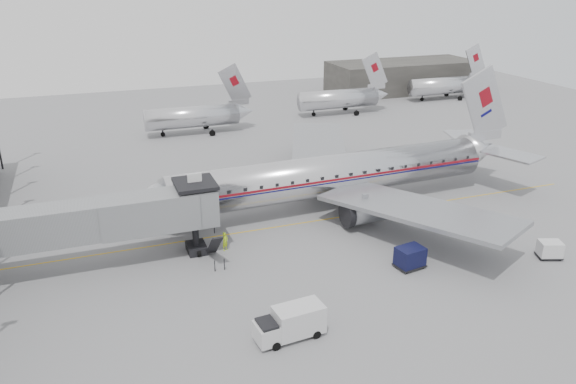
% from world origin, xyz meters
% --- Properties ---
extents(ground, '(160.00, 160.00, 0.00)m').
position_xyz_m(ground, '(0.00, 0.00, 0.00)').
color(ground, slate).
rests_on(ground, ground).
extents(hangar, '(30.00, 12.00, 6.00)m').
position_xyz_m(hangar, '(45.00, 60.00, 3.00)').
color(hangar, '#32302E').
rests_on(hangar, ground).
extents(apron_line, '(60.00, 0.15, 0.01)m').
position_xyz_m(apron_line, '(3.00, 6.00, 0.01)').
color(apron_line, gold).
rests_on(apron_line, ground).
extents(jet_bridge, '(21.00, 6.20, 7.10)m').
position_xyz_m(jet_bridge, '(-16.66, 3.67, 4.18)').
color(jet_bridge, slate).
rests_on(jet_bridge, ground).
extents(distant_aircraft_near, '(16.39, 3.20, 10.26)m').
position_xyz_m(distant_aircraft_near, '(-1.79, 42.00, 2.73)').
color(distant_aircraft_near, silver).
rests_on(distant_aircraft_near, ground).
extents(distant_aircraft_mid, '(16.39, 3.20, 10.26)m').
position_xyz_m(distant_aircraft_mid, '(24.21, 46.00, 2.73)').
color(distant_aircraft_mid, silver).
rests_on(distant_aircraft_mid, ground).
extents(distant_aircraft_far, '(16.39, 3.20, 10.26)m').
position_xyz_m(distant_aircraft_far, '(48.21, 50.00, 2.73)').
color(distant_aircraft_far, silver).
rests_on(distant_aircraft_far, ground).
extents(airliner, '(42.86, 39.67, 13.55)m').
position_xyz_m(airliner, '(6.85, 9.03, 3.41)').
color(airliner, silver).
rests_on(airliner, ground).
extents(service_van, '(4.85, 2.22, 2.22)m').
position_xyz_m(service_van, '(-5.91, -10.88, 1.16)').
color(service_van, '#BDBEC0').
rests_on(service_van, ground).
extents(baggage_cart_navy, '(2.56, 2.11, 1.82)m').
position_xyz_m(baggage_cart_navy, '(6.69, -5.31, 0.97)').
color(baggage_cart_navy, black).
rests_on(baggage_cart_navy, ground).
extents(baggage_cart_white, '(2.31, 2.03, 1.51)m').
position_xyz_m(baggage_cart_white, '(18.82, -7.97, 0.80)').
color(baggage_cart_white, silver).
rests_on(baggage_cart_white, ground).
extents(ramp_worker, '(0.74, 0.69, 1.70)m').
position_xyz_m(ramp_worker, '(-6.86, 3.00, 0.85)').
color(ramp_worker, '#AED719').
rests_on(ramp_worker, ground).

